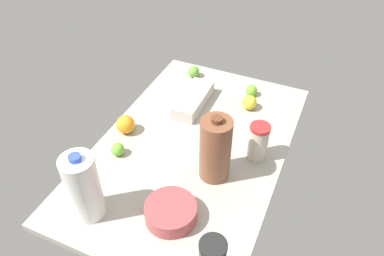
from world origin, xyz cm
name	(u,v)px	position (x,y,z in cm)	size (l,w,h in cm)	color
countertop	(192,148)	(0.00, 0.00, 1.50)	(120.00, 76.00, 3.00)	#A39F94
chocolate_milk_jug	(215,149)	(10.96, 14.27, 16.48)	(11.86, 11.86, 28.53)	brown
milk_jug	(83,187)	(45.61, -19.55, 16.35)	(11.42, 11.42, 28.26)	white
egg_carton	(193,100)	(-26.20, -10.84, 6.05)	(28.20, 10.76, 6.10)	beige
mixing_bowl	(171,212)	(36.21, 7.88, 6.04)	(18.37, 18.37, 6.09)	#A54246
tumbler_cup	(258,142)	(-4.80, 26.69, 11.26)	(8.12, 8.12, 16.44)	beige
lemon_loose	(249,102)	(-34.44, 14.31, 6.50)	(6.99, 6.99, 6.99)	yellow
lime_near_front	(252,90)	(-45.16, 12.23, 5.76)	(5.53, 5.53, 5.53)	#69BC2E
lime_by_jug	(118,149)	(16.94, -25.90, 5.77)	(5.54, 5.54, 5.54)	#6CB636
lime_far_back	(194,71)	(-48.96, -20.66, 6.04)	(6.08, 6.08, 6.08)	#65AB3D
orange_beside_bowl	(125,124)	(3.33, -30.29, 7.06)	(8.12, 8.12, 8.12)	orange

